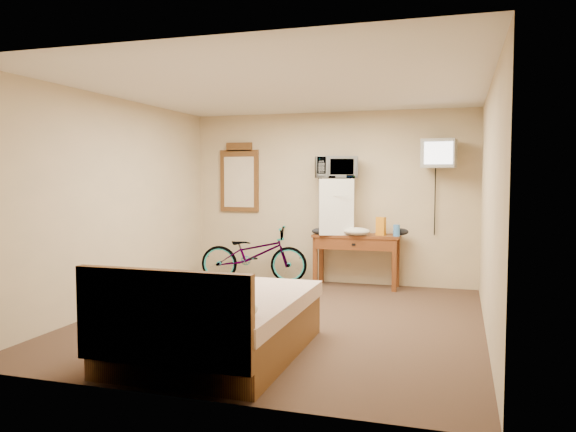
{
  "coord_description": "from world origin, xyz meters",
  "views": [
    {
      "loc": [
        1.83,
        -5.77,
        1.56
      ],
      "look_at": [
        -0.22,
        0.88,
        1.07
      ],
      "focal_mm": 35.0,
      "sensor_mm": 36.0,
      "label": 1
    }
  ],
  "objects_px": {
    "crt_television": "(439,154)",
    "bed": "(214,322)",
    "bicycle": "(254,254)",
    "desk": "(356,244)",
    "microwave": "(336,168)",
    "blue_cup": "(397,230)",
    "mini_fridge": "(336,206)",
    "wall_mirror": "(239,178)"
  },
  "relations": [
    {
      "from": "desk",
      "to": "blue_cup",
      "type": "distance_m",
      "value": 0.61
    },
    {
      "from": "blue_cup",
      "to": "bicycle",
      "type": "xyz_separation_m",
      "value": [
        -2.08,
        0.01,
        -0.41
      ]
    },
    {
      "from": "wall_mirror",
      "to": "bed",
      "type": "relative_size",
      "value": 0.54
    },
    {
      "from": "desk",
      "to": "bicycle",
      "type": "xyz_separation_m",
      "value": [
        -1.51,
        -0.05,
        -0.2
      ]
    },
    {
      "from": "bicycle",
      "to": "desk",
      "type": "bearing_deg",
      "value": -98.64
    },
    {
      "from": "blue_cup",
      "to": "crt_television",
      "type": "bearing_deg",
      "value": 8.69
    },
    {
      "from": "desk",
      "to": "blue_cup",
      "type": "xyz_separation_m",
      "value": [
        0.57,
        -0.06,
        0.21
      ]
    },
    {
      "from": "microwave",
      "to": "crt_television",
      "type": "bearing_deg",
      "value": -20.1
    },
    {
      "from": "wall_mirror",
      "to": "bicycle",
      "type": "distance_m",
      "value": 1.22
    },
    {
      "from": "bed",
      "to": "blue_cup",
      "type": "bearing_deg",
      "value": 70.08
    },
    {
      "from": "mini_fridge",
      "to": "crt_television",
      "type": "distance_m",
      "value": 1.59
    },
    {
      "from": "wall_mirror",
      "to": "bicycle",
      "type": "height_order",
      "value": "wall_mirror"
    },
    {
      "from": "desk",
      "to": "crt_television",
      "type": "distance_m",
      "value": 1.67
    },
    {
      "from": "microwave",
      "to": "bed",
      "type": "bearing_deg",
      "value": -115.32
    },
    {
      "from": "desk",
      "to": "blue_cup",
      "type": "bearing_deg",
      "value": -6.38
    },
    {
      "from": "microwave",
      "to": "bed",
      "type": "xyz_separation_m",
      "value": [
        -0.33,
        -3.41,
        -1.39
      ]
    },
    {
      "from": "blue_cup",
      "to": "bed",
      "type": "height_order",
      "value": "blue_cup"
    },
    {
      "from": "desk",
      "to": "wall_mirror",
      "type": "xyz_separation_m",
      "value": [
        -1.87,
        0.27,
        0.92
      ]
    },
    {
      "from": "crt_television",
      "to": "bed",
      "type": "xyz_separation_m",
      "value": [
        -1.74,
        -3.4,
        -1.57
      ]
    },
    {
      "from": "mini_fridge",
      "to": "wall_mirror",
      "type": "relative_size",
      "value": 0.74
    },
    {
      "from": "mini_fridge",
      "to": "wall_mirror",
      "type": "bearing_deg",
      "value": 171.23
    },
    {
      "from": "microwave",
      "to": "wall_mirror",
      "type": "xyz_separation_m",
      "value": [
        -1.57,
        0.24,
        -0.15
      ]
    },
    {
      "from": "mini_fridge",
      "to": "microwave",
      "type": "height_order",
      "value": "microwave"
    },
    {
      "from": "desk",
      "to": "mini_fridge",
      "type": "height_order",
      "value": "mini_fridge"
    },
    {
      "from": "mini_fridge",
      "to": "bed",
      "type": "bearing_deg",
      "value": -95.57
    },
    {
      "from": "wall_mirror",
      "to": "bicycle",
      "type": "bearing_deg",
      "value": -42.48
    },
    {
      "from": "mini_fridge",
      "to": "microwave",
      "type": "distance_m",
      "value": 0.55
    },
    {
      "from": "desk",
      "to": "crt_television",
      "type": "relative_size",
      "value": 2.1
    },
    {
      "from": "microwave",
      "to": "blue_cup",
      "type": "relative_size",
      "value": 3.58
    },
    {
      "from": "blue_cup",
      "to": "bicycle",
      "type": "height_order",
      "value": "blue_cup"
    },
    {
      "from": "blue_cup",
      "to": "crt_television",
      "type": "xyz_separation_m",
      "value": [
        0.54,
        0.08,
        1.04
      ]
    },
    {
      "from": "mini_fridge",
      "to": "desk",
      "type": "bearing_deg",
      "value": -5.19
    },
    {
      "from": "mini_fridge",
      "to": "bicycle",
      "type": "distance_m",
      "value": 1.42
    },
    {
      "from": "mini_fridge",
      "to": "wall_mirror",
      "type": "distance_m",
      "value": 1.63
    },
    {
      "from": "wall_mirror",
      "to": "mini_fridge",
      "type": "bearing_deg",
      "value": -8.77
    },
    {
      "from": "wall_mirror",
      "to": "desk",
      "type": "bearing_deg",
      "value": -8.19
    },
    {
      "from": "mini_fridge",
      "to": "blue_cup",
      "type": "bearing_deg",
      "value": -5.97
    },
    {
      "from": "crt_television",
      "to": "wall_mirror",
      "type": "xyz_separation_m",
      "value": [
        -2.97,
        0.25,
        -0.33
      ]
    },
    {
      "from": "mini_fridge",
      "to": "crt_television",
      "type": "relative_size",
      "value": 1.36
    },
    {
      "from": "crt_television",
      "to": "bed",
      "type": "relative_size",
      "value": 0.3
    },
    {
      "from": "desk",
      "to": "bed",
      "type": "xyz_separation_m",
      "value": [
        -0.63,
        -3.39,
        -0.32
      ]
    },
    {
      "from": "mini_fridge",
      "to": "blue_cup",
      "type": "distance_m",
      "value": 0.93
    }
  ]
}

